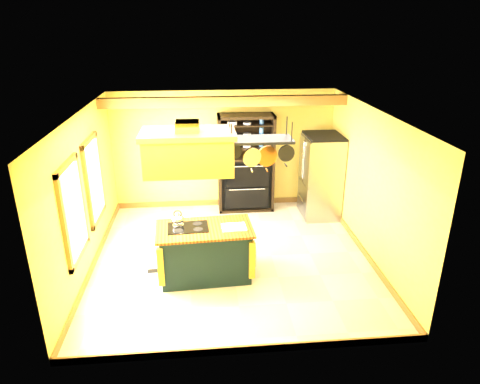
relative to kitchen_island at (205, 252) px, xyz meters
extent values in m
plane|color=beige|center=(0.50, 0.57, -0.47)|extent=(5.00, 5.00, 0.00)
plane|color=white|center=(0.50, 0.57, 2.23)|extent=(5.00, 5.00, 0.00)
cube|color=#E4C153|center=(0.50, 3.07, 0.88)|extent=(5.00, 0.02, 2.70)
cube|color=#E4C153|center=(0.50, -1.93, 0.88)|extent=(5.00, 0.02, 2.70)
cube|color=#E4C153|center=(-2.00, 0.57, 0.88)|extent=(0.02, 5.00, 2.70)
cube|color=#E4C153|center=(3.00, 0.57, 0.88)|extent=(0.02, 5.00, 2.70)
cube|color=olive|center=(0.50, 2.27, 2.12)|extent=(5.00, 0.15, 0.20)
cube|color=olive|center=(-1.97, -0.23, 0.93)|extent=(0.06, 1.06, 1.56)
cube|color=white|center=(-1.95, -0.23, 0.93)|extent=(0.02, 0.85, 1.34)
cube|color=olive|center=(-1.97, 1.17, 0.93)|extent=(0.06, 1.06, 1.56)
cube|color=white|center=(-1.95, 1.17, 0.93)|extent=(0.02, 0.85, 1.34)
cube|color=black|center=(0.00, 0.00, -0.03)|extent=(1.50, 0.88, 0.88)
cube|color=brown|center=(0.00, 0.00, 0.43)|extent=(1.64, 0.97, 0.04)
cube|color=black|center=(-0.26, 0.03, 0.46)|extent=(0.69, 0.50, 0.01)
ellipsoid|color=silver|center=(-0.43, 0.12, 0.56)|extent=(0.20, 0.20, 0.16)
cube|color=white|center=(0.49, -0.04, 0.46)|extent=(0.41, 0.33, 0.02)
cube|color=gold|center=(-0.20, 0.00, 1.72)|extent=(1.35, 0.73, 0.57)
cube|color=olive|center=(-0.20, 0.00, 2.04)|extent=(1.43, 0.81, 0.08)
cube|color=gold|center=(-0.20, 0.00, 2.12)|extent=(0.35, 0.35, 0.23)
cube|color=black|center=(0.90, 0.00, 1.92)|extent=(1.00, 0.50, 0.04)
cylinder|color=black|center=(0.45, -0.20, 2.08)|extent=(0.02, 0.02, 0.31)
cylinder|color=black|center=(1.35, 0.20, 2.08)|extent=(0.02, 0.02, 0.31)
cylinder|color=black|center=(0.50, 0.10, 1.72)|extent=(0.26, 0.04, 0.26)
cylinder|color=silver|center=(0.77, -0.10, 1.67)|extent=(0.30, 0.03, 0.30)
cylinder|color=#AE642B|center=(1.04, 0.10, 1.62)|extent=(0.34, 0.04, 0.34)
cylinder|color=black|center=(1.30, -0.10, 1.72)|extent=(0.26, 0.03, 0.26)
cube|color=#93969B|center=(2.60, 2.30, 0.43)|extent=(0.75, 0.92, 1.81)
cube|color=#93969B|center=(2.21, 2.07, 0.83)|extent=(0.03, 0.44, 0.98)
cube|color=#93969B|center=(2.21, 2.53, 0.83)|extent=(0.03, 0.44, 0.98)
cube|color=#93969B|center=(2.21, 2.30, -0.05)|extent=(0.03, 0.89, 0.76)
cube|color=black|center=(2.60, 2.30, -0.44)|extent=(0.72, 0.88, 0.06)
cube|color=black|center=(0.98, 3.02, 0.64)|extent=(1.25, 0.06, 2.21)
cube|color=black|center=(0.39, 2.79, 0.64)|extent=(0.06, 0.53, 2.21)
cube|color=black|center=(1.58, 2.79, 0.64)|extent=(0.06, 0.53, 2.21)
cube|color=black|center=(0.98, 2.79, 0.78)|extent=(1.25, 0.53, 0.05)
cube|color=black|center=(0.98, 2.82, 0.19)|extent=(1.13, 0.43, 1.19)
cube|color=black|center=(0.98, 2.50, 0.44)|extent=(0.98, 0.04, 0.53)
cube|color=black|center=(0.98, 2.50, -0.09)|extent=(0.98, 0.04, 0.48)
cube|color=black|center=(0.98, 2.79, 1.02)|extent=(1.13, 0.47, 0.02)
cube|color=black|center=(0.98, 2.79, 1.28)|extent=(1.13, 0.47, 0.02)
cube|color=black|center=(0.98, 2.79, 1.53)|extent=(1.13, 0.47, 0.03)
cylinder|color=white|center=(0.67, 2.74, 1.07)|extent=(0.22, 0.22, 0.07)
cylinder|color=#3C69A9|center=(1.32, 2.74, 1.38)|extent=(0.10, 0.10, 0.17)
cube|color=black|center=(-0.88, 0.23, -0.46)|extent=(0.29, 0.14, 0.01)
camera|label=1|loc=(0.01, -6.35, 3.61)|focal=32.00mm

